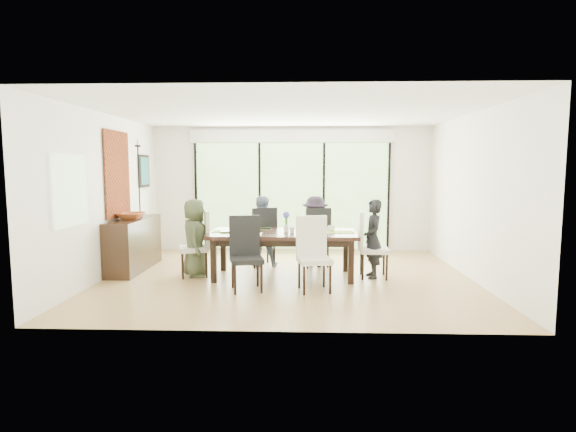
{
  "coord_description": "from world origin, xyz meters",
  "views": [
    {
      "loc": [
        0.27,
        -7.31,
        1.81
      ],
      "look_at": [
        0.0,
        0.25,
        1.0
      ],
      "focal_mm": 28.0,
      "sensor_mm": 36.0,
      "label": 1
    }
  ],
  "objects_px": {
    "person_far_left": "(261,231)",
    "chair_left_end": "(194,243)",
    "chair_right_end": "(374,245)",
    "chair_near_right": "(314,254)",
    "cup_c": "(331,229)",
    "chair_near_left": "(247,254)",
    "chair_far_left": "(261,236)",
    "vase": "(286,228)",
    "chair_far_right": "(315,236)",
    "cup_a": "(242,228)",
    "person_far_right": "(315,231)",
    "bowl": "(131,216)",
    "table_top": "(283,234)",
    "person_left_end": "(195,238)",
    "sideboard": "(134,244)",
    "person_right_end": "(373,239)",
    "cup_b": "(292,230)",
    "laptop": "(231,232)"
  },
  "relations": [
    {
      "from": "cup_c",
      "to": "chair_near_left",
      "type": "bearing_deg",
      "value": -143.27
    },
    {
      "from": "chair_far_right",
      "to": "cup_a",
      "type": "bearing_deg",
      "value": 15.43
    },
    {
      "from": "table_top",
      "to": "bowl",
      "type": "relative_size",
      "value": 4.99
    },
    {
      "from": "bowl",
      "to": "person_far_left",
      "type": "bearing_deg",
      "value": 12.21
    },
    {
      "from": "chair_right_end",
      "to": "chair_near_right",
      "type": "distance_m",
      "value": 1.33
    },
    {
      "from": "chair_right_end",
      "to": "cup_b",
      "type": "xyz_separation_m",
      "value": [
        -1.35,
        -0.1,
        0.25
      ]
    },
    {
      "from": "table_top",
      "to": "cup_c",
      "type": "distance_m",
      "value": 0.81
    },
    {
      "from": "vase",
      "to": "chair_right_end",
      "type": "bearing_deg",
      "value": -1.97
    },
    {
      "from": "vase",
      "to": "sideboard",
      "type": "distance_m",
      "value": 2.79
    },
    {
      "from": "chair_left_end",
      "to": "person_far_left",
      "type": "xyz_separation_m",
      "value": [
        1.05,
        0.83,
        0.1
      ]
    },
    {
      "from": "vase",
      "to": "cup_c",
      "type": "bearing_deg",
      "value": 3.81
    },
    {
      "from": "chair_near_left",
      "to": "chair_far_left",
      "type": "bearing_deg",
      "value": 74.06
    },
    {
      "from": "person_right_end",
      "to": "chair_far_right",
      "type": "bearing_deg",
      "value": -137.72
    },
    {
      "from": "chair_near_right",
      "to": "person_far_left",
      "type": "relative_size",
      "value": 0.85
    },
    {
      "from": "chair_near_right",
      "to": "chair_far_right",
      "type": "bearing_deg",
      "value": 77.14
    },
    {
      "from": "person_far_left",
      "to": "cup_a",
      "type": "bearing_deg",
      "value": 60.29
    },
    {
      "from": "person_left_end",
      "to": "person_far_right",
      "type": "distance_m",
      "value": 2.19
    },
    {
      "from": "chair_far_left",
      "to": "vase",
      "type": "height_order",
      "value": "chair_far_left"
    },
    {
      "from": "person_right_end",
      "to": "chair_near_right",
      "type": "bearing_deg",
      "value": -53.7
    },
    {
      "from": "person_far_left",
      "to": "chair_left_end",
      "type": "bearing_deg",
      "value": 28.81
    },
    {
      "from": "chair_near_left",
      "to": "person_far_left",
      "type": "distance_m",
      "value": 1.7
    },
    {
      "from": "chair_near_right",
      "to": "bowl",
      "type": "distance_m",
      "value": 3.44
    },
    {
      "from": "vase",
      "to": "person_far_right",
      "type": "bearing_deg",
      "value": 57.34
    },
    {
      "from": "chair_near_right",
      "to": "sideboard",
      "type": "distance_m",
      "value": 3.45
    },
    {
      "from": "chair_right_end",
      "to": "cup_c",
      "type": "height_order",
      "value": "chair_right_end"
    },
    {
      "from": "chair_near_left",
      "to": "person_far_right",
      "type": "xyz_separation_m",
      "value": [
        1.05,
        1.7,
        0.1
      ]
    },
    {
      "from": "table_top",
      "to": "chair_right_end",
      "type": "distance_m",
      "value": 1.51
    },
    {
      "from": "person_left_end",
      "to": "cup_c",
      "type": "distance_m",
      "value": 2.29
    },
    {
      "from": "chair_right_end",
      "to": "chair_far_right",
      "type": "bearing_deg",
      "value": 51.07
    },
    {
      "from": "chair_left_end",
      "to": "cup_c",
      "type": "relative_size",
      "value": 8.87
    },
    {
      "from": "chair_near_left",
      "to": "bowl",
      "type": "xyz_separation_m",
      "value": [
        -2.19,
        1.22,
        0.42
      ]
    },
    {
      "from": "chair_far_left",
      "to": "vase",
      "type": "xyz_separation_m",
      "value": [
        0.5,
        -0.8,
        0.26
      ]
    },
    {
      "from": "chair_right_end",
      "to": "vase",
      "type": "xyz_separation_m",
      "value": [
        -1.45,
        0.05,
        0.26
      ]
    },
    {
      "from": "chair_right_end",
      "to": "sideboard",
      "type": "xyz_separation_m",
      "value": [
        -4.19,
        0.45,
        -0.1
      ]
    },
    {
      "from": "cup_a",
      "to": "cup_b",
      "type": "relative_size",
      "value": 1.24
    },
    {
      "from": "chair_near_right",
      "to": "cup_c",
      "type": "height_order",
      "value": "chair_near_right"
    },
    {
      "from": "chair_far_left",
      "to": "bowl",
      "type": "bearing_deg",
      "value": -10.49
    },
    {
      "from": "cup_a",
      "to": "cup_c",
      "type": "bearing_deg",
      "value": -1.91
    },
    {
      "from": "table_top",
      "to": "chair_right_end",
      "type": "bearing_deg",
      "value": 0.0
    },
    {
      "from": "chair_near_right",
      "to": "cup_a",
      "type": "height_order",
      "value": "chair_near_right"
    },
    {
      "from": "chair_far_right",
      "to": "table_top",
      "type": "bearing_deg",
      "value": 43.28
    },
    {
      "from": "chair_right_end",
      "to": "person_far_right",
      "type": "height_order",
      "value": "person_far_right"
    },
    {
      "from": "chair_right_end",
      "to": "chair_far_right",
      "type": "xyz_separation_m",
      "value": [
        -0.95,
        0.85,
        0.0
      ]
    },
    {
      "from": "person_left_end",
      "to": "sideboard",
      "type": "distance_m",
      "value": 1.3
    },
    {
      "from": "person_far_left",
      "to": "vase",
      "type": "height_order",
      "value": "person_far_left"
    },
    {
      "from": "chair_near_left",
      "to": "bowl",
      "type": "relative_size",
      "value": 2.29
    },
    {
      "from": "chair_far_right",
      "to": "bowl",
      "type": "relative_size",
      "value": 2.29
    },
    {
      "from": "cup_b",
      "to": "cup_a",
      "type": "bearing_deg",
      "value": 163.61
    },
    {
      "from": "chair_left_end",
      "to": "chair_far_right",
      "type": "xyz_separation_m",
      "value": [
        2.05,
        0.85,
        0.0
      ]
    },
    {
      "from": "chair_far_right",
      "to": "laptop",
      "type": "distance_m",
      "value": 1.71
    }
  ]
}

